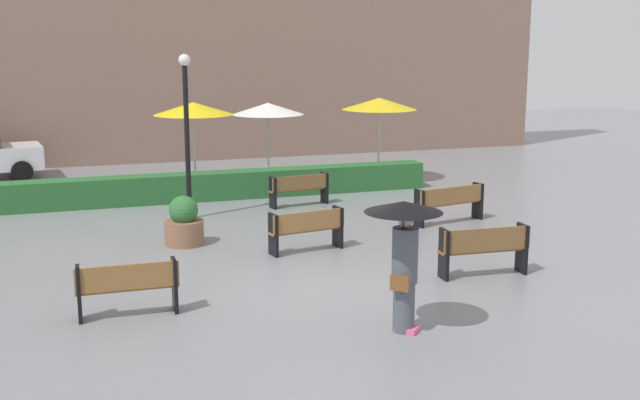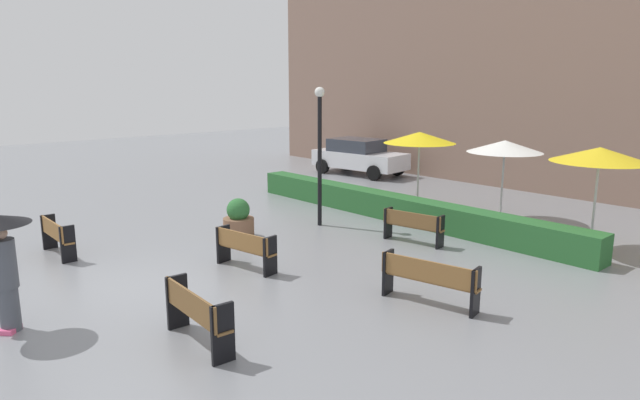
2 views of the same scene
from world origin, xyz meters
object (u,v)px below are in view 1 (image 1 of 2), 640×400
lamp_post (186,119)px  bench_near_right (485,247)px  patio_umbrella_yellow (193,109)px  bench_far_right (450,201)px  patio_umbrella_white (268,109)px  planter_pot (184,224)px  bench_mid_center (307,228)px  pedestrian_with_umbrella (404,242)px  bench_back_row (300,188)px  bench_near_left (128,285)px  patio_umbrella_yellow_far (379,104)px

lamp_post → bench_near_right: bearing=-56.2°
patio_umbrella_yellow → lamp_post: bearing=-102.0°
bench_far_right → patio_umbrella_yellow: (-4.98, 5.95, 1.82)m
patio_umbrella_yellow → patio_umbrella_white: size_ratio=1.06×
bench_near_right → patio_umbrella_yellow: 10.72m
planter_pot → patio_umbrella_yellow: 6.37m
bench_mid_center → bench_near_right: 3.66m
pedestrian_with_umbrella → bench_mid_center: bearing=89.6°
bench_far_right → patio_umbrella_yellow: patio_umbrella_yellow is taller
bench_back_row → bench_near_right: bench_near_right is taller
patio_umbrella_white → lamp_post: bearing=-125.5°
bench_far_right → bench_mid_center: bench_far_right is taller
bench_near_left → bench_far_right: size_ratio=0.83×
bench_near_left → lamp_post: size_ratio=0.40×
bench_back_row → planter_pot: planter_pot is taller
lamp_post → bench_mid_center: bearing=-65.0°
bench_near_left → bench_far_right: (7.74, 4.12, 0.01)m
bench_far_right → bench_back_row: size_ratio=1.15×
bench_near_left → bench_mid_center: bench_near_left is taller
lamp_post → patio_umbrella_white: lamp_post is taller
bench_near_left → bench_near_right: 6.31m
bench_back_row → planter_pot: (-3.46, -2.98, -0.03)m
patio_umbrella_white → bench_mid_center: bearing=-99.5°
bench_mid_center → patio_umbrella_white: bearing=80.5°
bench_mid_center → bench_near_right: size_ratio=0.96×
bench_near_left → patio_umbrella_yellow_far: 12.98m
bench_near_left → patio_umbrella_yellow: 10.60m
bench_far_right → lamp_post: 6.50m
planter_pot → patio_umbrella_yellow: size_ratio=0.41×
bench_near_left → patio_umbrella_yellow_far: patio_umbrella_yellow_far is taller
bench_back_row → patio_umbrella_white: 4.25m
pedestrian_with_umbrella → planter_pot: 6.54m
planter_pot → patio_umbrella_yellow: (1.25, 5.95, 1.89)m
bench_near_right → planter_pot: size_ratio=1.62×
bench_near_left → patio_umbrella_yellow: (2.75, 10.07, 1.83)m
lamp_post → patio_umbrella_yellow_far: (6.29, 3.24, -0.04)m
bench_far_right → patio_umbrella_white: patio_umbrella_white is taller
planter_pot → bench_far_right: bearing=-0.0°
bench_far_right → bench_near_right: size_ratio=1.12×
bench_far_right → bench_mid_center: bearing=-161.0°
bench_far_right → patio_umbrella_white: 7.52m
planter_pot → patio_umbrella_white: size_ratio=0.44×
bench_mid_center → bench_near_right: bench_near_right is taller
lamp_post → patio_umbrella_yellow_far: lamp_post is taller
bench_near_right → lamp_post: 7.97m
patio_umbrella_white → planter_pot: bearing=-118.0°
lamp_post → planter_pot: bearing=-101.7°
patio_umbrella_yellow → bench_near_right: bearing=-70.3°
planter_pot → patio_umbrella_white: (3.65, 6.86, 1.75)m
bench_back_row → patio_umbrella_yellow_far: size_ratio=0.65×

